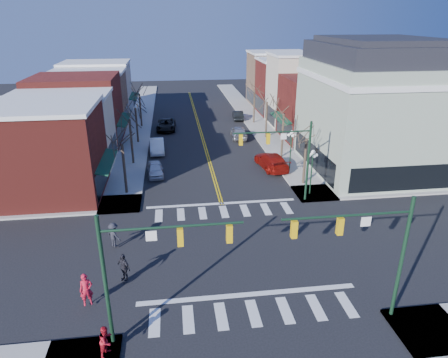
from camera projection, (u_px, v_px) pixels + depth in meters
name	position (u px, v px, depth m)	size (l,w,h in m)	color
ground	(236.00, 252.00, 27.71)	(160.00, 160.00, 0.00)	black
sidewalk_left	(131.00, 161.00, 44.95)	(3.50, 70.00, 0.15)	#9E9B93
sidewalk_right	(282.00, 154.00, 47.08)	(3.50, 70.00, 0.15)	#9E9B93
bldg_left_brick_a	(41.00, 153.00, 35.07)	(10.00, 8.50, 8.00)	maroon
bldg_left_stucco_a	(63.00, 132.00, 42.28)	(10.00, 7.00, 7.50)	beige
bldg_left_brick_b	(78.00, 111.00, 49.42)	(10.00, 9.00, 8.50)	maroon
bldg_left_tan	(90.00, 101.00, 57.12)	(10.00, 7.50, 7.80)	#946E51
bldg_left_stucco_b	(98.00, 90.00, 64.15)	(10.00, 8.00, 8.20)	beige
bldg_right_brick_a	(323.00, 109.00, 51.69)	(10.00, 8.50, 8.00)	maroon
bldg_right_stucco	(304.00, 91.00, 58.41)	(10.00, 7.00, 10.00)	beige
bldg_right_brick_b	(289.00, 87.00, 65.57)	(10.00, 8.00, 8.50)	maroon
bldg_right_tan	(277.00, 79.00, 72.81)	(10.00, 8.00, 9.00)	#946E51
victorian_corner	(374.00, 107.00, 40.48)	(12.25, 14.25, 13.30)	#9AA992
traffic_mast_near_left	(144.00, 261.00, 18.46)	(6.60, 0.28, 7.20)	#14331E
traffic_mast_near_right	(370.00, 244.00, 19.81)	(6.60, 0.28, 7.20)	#14331E
traffic_mast_far_right	(288.00, 151.00, 33.38)	(6.60, 0.28, 7.20)	#14331E
lamppost_corner	(312.00, 165.00, 35.38)	(0.36, 0.36, 4.33)	#14331E
lamppost_midblock	(291.00, 143.00, 41.34)	(0.36, 0.36, 4.33)	#14331E
tree_left_a	(124.00, 170.00, 35.87)	(0.24, 0.24, 4.76)	#382B21
tree_left_b	(132.00, 142.00, 43.15)	(0.24, 0.24, 5.04)	#382B21
tree_left_c	(137.00, 126.00, 50.58)	(0.24, 0.24, 4.55)	#382B21
tree_left_d	(141.00, 110.00, 57.85)	(0.24, 0.24, 4.90)	#382B21
tree_right_a	(305.00, 162.00, 37.94)	(0.24, 0.24, 4.62)	#382B21
tree_right_b	(283.00, 136.00, 45.17)	(0.24, 0.24, 5.18)	#382B21
tree_right_c	(266.00, 120.00, 52.57)	(0.24, 0.24, 4.83)	#382B21
tree_right_d	(254.00, 107.00, 59.88)	(0.24, 0.24, 4.97)	#382B21
car_left_near	(155.00, 169.00, 40.77)	(1.58, 3.92, 1.34)	silver
car_left_mid	(157.00, 146.00, 47.64)	(1.64, 4.70, 1.55)	white
car_left_far	(166.00, 125.00, 56.92)	(2.52, 5.47, 1.52)	black
car_right_near	(271.00, 161.00, 42.62)	(2.33, 5.73, 1.66)	maroon
car_right_mid	(239.00, 132.00, 53.11)	(1.97, 4.91, 1.67)	#A5A5A9
car_right_far	(238.00, 115.00, 62.76)	(1.49, 4.26, 1.40)	black
pedestrian_red_a	(86.00, 290.00, 22.12)	(0.72, 0.47, 1.97)	red
pedestrian_red_b	(106.00, 341.00, 18.87)	(0.80, 0.62, 1.64)	#B41321
pedestrian_dark_a	(124.00, 267.00, 24.22)	(1.07, 0.45, 1.83)	black
pedestrian_dark_b	(114.00, 235.00, 27.81)	(1.17, 0.67, 1.81)	black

